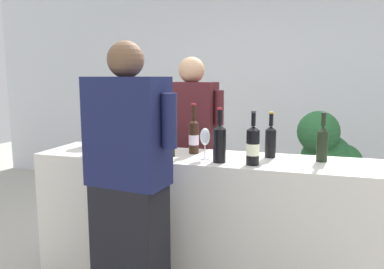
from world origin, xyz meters
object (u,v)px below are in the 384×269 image
(wine_bottle_8, at_px, (110,135))
(ice_bucket, at_px, (97,133))
(wine_bottle_7, at_px, (194,136))
(wine_glass, at_px, (205,138))
(person_server, at_px, (192,157))
(wine_bottle_0, at_px, (161,132))
(wine_bottle_1, at_px, (219,142))
(person_guest, at_px, (129,199))
(wine_bottle_4, at_px, (322,143))
(wine_bottle_6, at_px, (95,135))
(potted_shrub, at_px, (328,163))
(wine_bottle_2, at_px, (170,140))
(wine_bottle_5, at_px, (271,140))
(wine_bottle_3, at_px, (253,146))

(wine_bottle_8, relative_size, ice_bucket, 1.68)
(wine_bottle_8, bearing_deg, ice_bucket, 140.46)
(wine_bottle_7, bearing_deg, wine_bottle_8, -169.95)
(wine_glass, height_order, person_server, person_server)
(wine_bottle_0, bearing_deg, wine_bottle_1, -27.49)
(ice_bucket, bearing_deg, person_guest, -49.27)
(wine_bottle_4, distance_m, wine_bottle_7, 0.87)
(wine_bottle_6, bearing_deg, potted_shrub, 38.62)
(ice_bucket, bearing_deg, wine_bottle_6, -61.21)
(wine_bottle_0, height_order, wine_bottle_2, wine_bottle_0)
(wine_bottle_6, distance_m, potted_shrub, 2.13)
(wine_bottle_2, distance_m, wine_bottle_5, 0.68)
(wine_bottle_2, distance_m, person_guest, 0.60)
(person_server, bearing_deg, wine_bottle_7, -71.22)
(wine_bottle_0, bearing_deg, wine_glass, -26.79)
(wine_bottle_1, xyz_separation_m, person_guest, (-0.41, -0.47, -0.27))
(wine_bottle_6, bearing_deg, wine_bottle_5, 11.00)
(wine_bottle_5, bearing_deg, wine_bottle_4, -5.08)
(person_server, xyz_separation_m, person_guest, (0.01, -1.21, 0.00))
(wine_bottle_4, distance_m, wine_glass, 0.76)
(ice_bucket, bearing_deg, wine_bottle_0, -2.82)
(wine_bottle_6, height_order, person_guest, person_guest)
(wine_bottle_3, bearing_deg, person_guest, -143.81)
(wine_bottle_3, distance_m, wine_bottle_7, 0.51)
(wine_bottle_5, xyz_separation_m, potted_shrub, (0.43, 1.07, -0.36))
(wine_bottle_7, bearing_deg, potted_shrub, 48.58)
(wine_bottle_4, relative_size, wine_bottle_8, 0.94)
(wine_bottle_8, relative_size, wine_glass, 1.61)
(wine_bottle_1, xyz_separation_m, wine_bottle_7, (-0.24, 0.22, -0.00))
(wine_bottle_7, bearing_deg, wine_bottle_0, 171.77)
(wine_bottle_2, height_order, ice_bucket, wine_bottle_2)
(wine_bottle_5, height_order, person_guest, person_guest)
(person_server, bearing_deg, wine_bottle_5, -34.80)
(wine_bottle_7, xyz_separation_m, wine_glass, (0.13, -0.16, 0.01))
(wine_glass, height_order, potted_shrub, potted_shrub)
(wine_bottle_5, height_order, potted_shrub, wine_bottle_5)
(ice_bucket, height_order, potted_shrub, potted_shrub)
(wine_bottle_5, bearing_deg, wine_bottle_6, -169.00)
(wine_bottle_0, height_order, wine_glass, wine_bottle_0)
(wine_bottle_6, bearing_deg, wine_bottle_4, 7.59)
(wine_bottle_0, height_order, person_server, person_server)
(wine_bottle_8, distance_m, ice_bucket, 0.27)
(wine_bottle_7, bearing_deg, person_server, 108.78)
(wine_bottle_0, xyz_separation_m, wine_bottle_4, (1.13, -0.04, -0.01))
(wine_bottle_5, xyz_separation_m, wine_bottle_7, (-0.54, -0.02, 0.01))
(person_server, bearing_deg, wine_bottle_0, -100.30)
(wine_bottle_0, relative_size, wine_bottle_3, 1.05)
(wine_bottle_5, relative_size, wine_bottle_8, 0.92)
(wine_bottle_6, distance_m, wine_glass, 0.80)
(wine_bottle_8, xyz_separation_m, ice_bucket, (-0.21, 0.17, -0.02))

